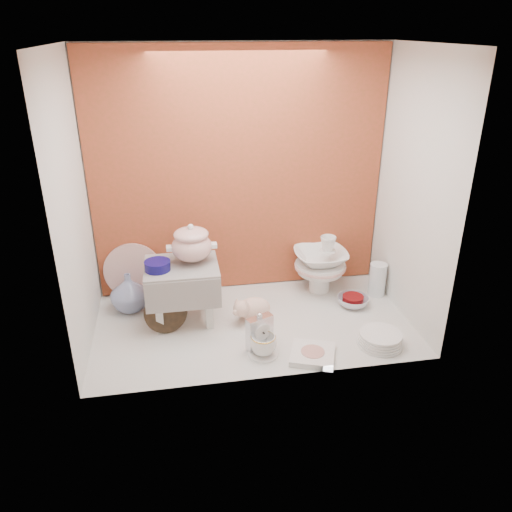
{
  "coord_description": "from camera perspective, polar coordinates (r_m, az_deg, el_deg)",
  "views": [
    {
      "loc": [
        -0.42,
        -2.47,
        1.58
      ],
      "look_at": [
        0.02,
        0.02,
        0.42
      ],
      "focal_mm": 35.46,
      "sensor_mm": 36.0,
      "label": 1
    }
  ],
  "objects": [
    {
      "name": "floral_platter",
      "position": [
        3.24,
        -13.7,
        -1.65
      ],
      "size": [
        0.36,
        0.06,
        0.36
      ],
      "primitive_type": null,
      "rotation": [
        0.0,
        0.0,
        -0.04
      ],
      "color": "white",
      "rests_on": "ground"
    },
    {
      "name": "soup_tureen",
      "position": [
        2.85,
        -7.29,
        1.47
      ],
      "size": [
        0.34,
        0.34,
        0.23
      ],
      "primitive_type": null,
      "rotation": [
        0.0,
        0.0,
        -0.32
      ],
      "color": "white",
      "rests_on": "step_stool"
    },
    {
      "name": "teacup_saucer",
      "position": [
        2.7,
        0.82,
        -10.99
      ],
      "size": [
        0.18,
        0.18,
        0.01
      ],
      "primitive_type": "cylinder",
      "rotation": [
        0.0,
        0.0,
        -0.19
      ],
      "color": "white",
      "rests_on": "ground"
    },
    {
      "name": "lattice_dish",
      "position": [
        2.7,
        6.41,
        -10.96
      ],
      "size": [
        0.29,
        0.29,
        0.03
      ],
      "primitive_type": "cube",
      "rotation": [
        0.0,
        0.0,
        -0.36
      ],
      "color": "white",
      "rests_on": "ground"
    },
    {
      "name": "porcelain_tower",
      "position": [
        3.25,
        7.26,
        -0.89
      ],
      "size": [
        0.44,
        0.44,
        0.38
      ],
      "primitive_type": null,
      "rotation": [
        0.0,
        0.0,
        -0.42
      ],
      "color": "white",
      "rests_on": "ground"
    },
    {
      "name": "step_stool",
      "position": [
        2.94,
        -8.22,
        -4.11
      ],
      "size": [
        0.41,
        0.36,
        0.35
      ],
      "primitive_type": null,
      "rotation": [
        0.0,
        0.0,
        -0.01
      ],
      "color": "silver",
      "rests_on": "ground"
    },
    {
      "name": "cobalt_bowl",
      "position": [
        2.82,
        -11.05,
        -1.07
      ],
      "size": [
        0.18,
        0.18,
        0.05
      ],
      "primitive_type": "cylinder",
      "rotation": [
        0.0,
        0.0,
        0.3
      ],
      "color": "#0F0B53",
      "rests_on": "step_stool"
    },
    {
      "name": "blue_white_vase",
      "position": [
        3.13,
        -14.12,
        -3.97
      ],
      "size": [
        0.26,
        0.26,
        0.24
      ],
      "primitive_type": "imported",
      "rotation": [
        0.0,
        0.0,
        0.16
      ],
      "color": "silver",
      "rests_on": "ground"
    },
    {
      "name": "niche_shell",
      "position": [
        2.76,
        -1.0,
        11.04
      ],
      "size": [
        1.86,
        1.03,
        1.53
      ],
      "color": "#AB422A",
      "rests_on": "ground"
    },
    {
      "name": "crystal_bowl",
      "position": [
        3.18,
        10.86,
        -5.03
      ],
      "size": [
        0.24,
        0.24,
        0.06
      ],
      "primitive_type": "imported",
      "rotation": [
        0.0,
        0.0,
        0.34
      ],
      "color": "silver",
      "rests_on": "ground"
    },
    {
      "name": "ground",
      "position": [
        2.96,
        -0.32,
        -7.6
      ],
      "size": [
        1.8,
        1.8,
        0.0
      ],
      "primitive_type": "plane",
      "color": "silver",
      "rests_on": "ground"
    },
    {
      "name": "mantel_clock",
      "position": [
        2.69,
        0.4,
        -8.49
      ],
      "size": [
        0.15,
        0.1,
        0.21
      ],
      "primitive_type": "cube",
      "rotation": [
        0.0,
        0.0,
        0.41
      ],
      "color": "silver",
      "rests_on": "ground"
    },
    {
      "name": "clear_glass_vase",
      "position": [
        3.3,
        13.54,
        -2.58
      ],
      "size": [
        0.11,
        0.11,
        0.21
      ],
      "primitive_type": "cylinder",
      "rotation": [
        0.0,
        0.0,
        -0.05
      ],
      "color": "silver",
      "rests_on": "ground"
    },
    {
      "name": "plush_pig",
      "position": [
        2.96,
        -0.24,
        -5.89
      ],
      "size": [
        0.27,
        0.2,
        0.15
      ],
      "primitive_type": "ellipsoid",
      "rotation": [
        0.0,
        0.0,
        0.14
      ],
      "color": "beige",
      "rests_on": "ground"
    },
    {
      "name": "gold_rim_teacup",
      "position": [
        2.67,
        0.83,
        -9.95
      ],
      "size": [
        0.17,
        0.17,
        0.11
      ],
      "primitive_type": "imported",
      "rotation": [
        0.0,
        0.0,
        -0.32
      ],
      "color": "white",
      "rests_on": "teacup_saucer"
    },
    {
      "name": "dinner_plate_stack",
      "position": [
        2.84,
        13.84,
        -9.08
      ],
      "size": [
        0.25,
        0.25,
        0.07
      ],
      "primitive_type": "cylinder",
      "rotation": [
        0.0,
        0.0,
        -0.01
      ],
      "color": "white",
      "rests_on": "ground"
    },
    {
      "name": "lacquer_tray",
      "position": [
        2.88,
        -10.15,
        -6.25
      ],
      "size": [
        0.25,
        0.12,
        0.24
      ],
      "primitive_type": null,
      "rotation": [
        0.0,
        0.0,
        0.17
      ],
      "color": "black",
      "rests_on": "ground"
    }
  ]
}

